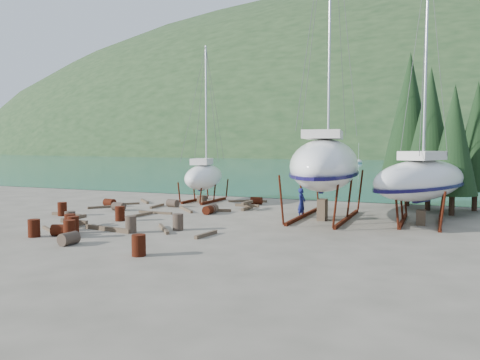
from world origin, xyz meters
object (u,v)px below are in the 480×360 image
at_px(small_sailboat_shore, 204,176).
at_px(worker, 302,203).
at_px(large_sailboat_far, 422,179).
at_px(large_sailboat_near, 325,164).

height_order(small_sailboat_shore, worker, small_sailboat_shore).
height_order(large_sailboat_far, worker, large_sailboat_far).
bearing_deg(large_sailboat_near, large_sailboat_far, -4.12).
bearing_deg(worker, small_sailboat_shore, 68.83).
xyz_separation_m(large_sailboat_far, worker, (-6.98, -0.76, -1.64)).
bearing_deg(large_sailboat_far, large_sailboat_near, -153.47).
height_order(large_sailboat_near, small_sailboat_shore, large_sailboat_near).
distance_m(large_sailboat_far, worker, 7.21).
bearing_deg(large_sailboat_far, worker, -151.53).
relative_size(large_sailboat_near, small_sailboat_shore, 1.68).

